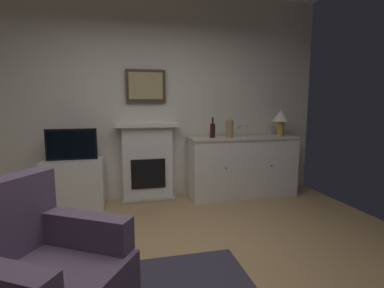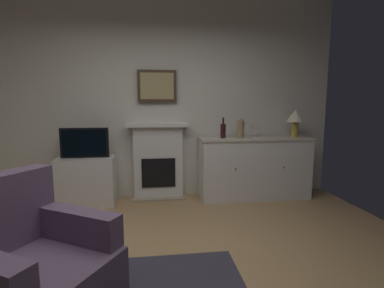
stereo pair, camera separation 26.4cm
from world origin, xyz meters
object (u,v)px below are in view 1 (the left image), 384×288
at_px(table_lamp, 281,117).
at_px(vase_decorative, 230,128).
at_px(framed_picture, 146,86).
at_px(wine_bottle, 213,130).
at_px(sideboard_cabinet, 243,166).
at_px(armchair, 36,275).
at_px(wine_glass_center, 246,129).
at_px(fireplace_unit, 148,162).
at_px(wine_glass_left, 239,129).
at_px(tv_cabinet, 74,184).
at_px(tv_set, 72,144).

relative_size(table_lamp, vase_decorative, 1.42).
relative_size(framed_picture, wine_bottle, 1.90).
xyz_separation_m(sideboard_cabinet, armchair, (-2.22, -2.20, -0.06)).
relative_size(wine_glass_center, armchair, 0.15).
bearing_deg(table_lamp, framed_picture, 173.63).
distance_m(framed_picture, vase_decorative, 1.32).
relative_size(fireplace_unit, wine_glass_left, 6.67).
height_order(fireplace_unit, sideboard_cabinet, fireplace_unit).
bearing_deg(wine_glass_center, vase_decorative, -173.92).
height_order(table_lamp, tv_cabinet, table_lamp).
bearing_deg(tv_set, table_lamp, 0.16).
xyz_separation_m(table_lamp, tv_set, (-2.97, -0.01, -0.32)).
height_order(sideboard_cabinet, wine_glass_left, wine_glass_left).
xyz_separation_m(framed_picture, sideboard_cabinet, (1.39, -0.22, -1.18)).
relative_size(table_lamp, armchair, 0.37).
bearing_deg(tv_set, fireplace_unit, 10.77).
height_order(vase_decorative, tv_set, vase_decorative).
height_order(tv_cabinet, tv_set, tv_set).
xyz_separation_m(table_lamp, wine_glass_center, (-0.57, -0.02, -0.16)).
bearing_deg(tv_cabinet, wine_bottle, -0.40).
xyz_separation_m(fireplace_unit, vase_decorative, (1.15, -0.23, 0.48)).
bearing_deg(wine_glass_center, fireplace_unit, 172.05).
bearing_deg(framed_picture, wine_glass_center, -9.73).
distance_m(wine_bottle, wine_glass_center, 0.51).
bearing_deg(wine_glass_center, sideboard_cabinet, 145.30).
distance_m(sideboard_cabinet, wine_bottle, 0.73).
height_order(vase_decorative, tv_cabinet, vase_decorative).
bearing_deg(sideboard_cabinet, framed_picture, 170.91).
relative_size(wine_glass_center, vase_decorative, 0.59).
bearing_deg(wine_glass_left, framed_picture, 169.15).
height_order(fireplace_unit, wine_glass_left, fireplace_unit).
distance_m(vase_decorative, tv_set, 2.14).
height_order(sideboard_cabinet, vase_decorative, vase_decorative).
bearing_deg(tv_set, framed_picture, 13.31).
bearing_deg(framed_picture, table_lamp, -6.37).
height_order(framed_picture, wine_glass_center, framed_picture).
bearing_deg(wine_glass_center, tv_set, 179.68).
distance_m(table_lamp, tv_cabinet, 3.08).
bearing_deg(sideboard_cabinet, wine_glass_left, -159.93).
bearing_deg(tv_cabinet, fireplace_unit, 9.45).
height_order(sideboard_cabinet, tv_set, tv_set).
bearing_deg(wine_bottle, vase_decorative, -12.32).
height_order(sideboard_cabinet, wine_glass_center, wine_glass_center).
bearing_deg(fireplace_unit, tv_cabinet, -170.55).
relative_size(vase_decorative, armchair, 0.26).
bearing_deg(tv_set, wine_glass_center, -0.32).
xyz_separation_m(fireplace_unit, tv_cabinet, (-0.97, -0.16, -0.22)).
distance_m(tv_cabinet, armchair, 2.22).
relative_size(framed_picture, wine_glass_left, 3.33).
distance_m(wine_glass_left, wine_glass_center, 0.11).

